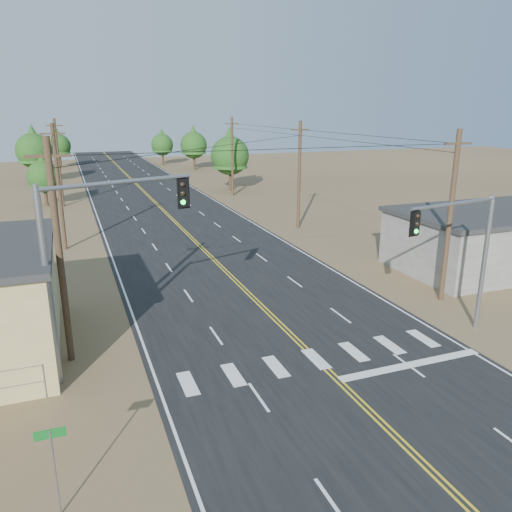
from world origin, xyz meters
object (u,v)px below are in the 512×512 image
building_right (501,239)px  signal_mast_left (93,246)px  signal_mast_right (466,244)px  street_sign (53,459)px

building_right → signal_mast_left: 28.90m
signal_mast_left → signal_mast_right: signal_mast_left is taller
building_right → signal_mast_right: size_ratio=2.13×
signal_mast_left → signal_mast_right: size_ratio=1.19×
signal_mast_left → street_sign: size_ratio=2.98×
building_right → signal_mast_right: signal_mast_right is taller
building_right → signal_mast_left: size_ratio=1.79×
signal_mast_right → building_right: bearing=26.7°
building_right → street_sign: 32.93m
signal_mast_left → street_sign: 9.18m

